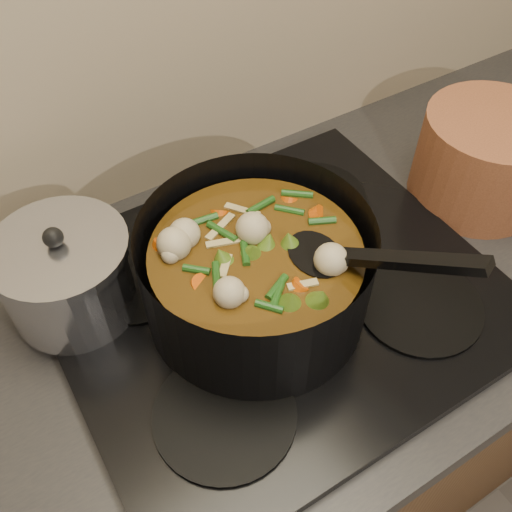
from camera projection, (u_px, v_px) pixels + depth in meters
counter at (270, 429)px, 1.19m from camera, size 2.64×0.64×0.91m
stovetop at (276, 294)px, 0.84m from camera, size 0.62×0.54×0.03m
stockpot at (257, 274)px, 0.76m from camera, size 0.36×0.41×0.23m
saucepan at (68, 275)px, 0.77m from camera, size 0.18×0.18×0.15m
terracotta_crock at (484, 159)px, 0.94m from camera, size 0.27×0.27×0.16m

